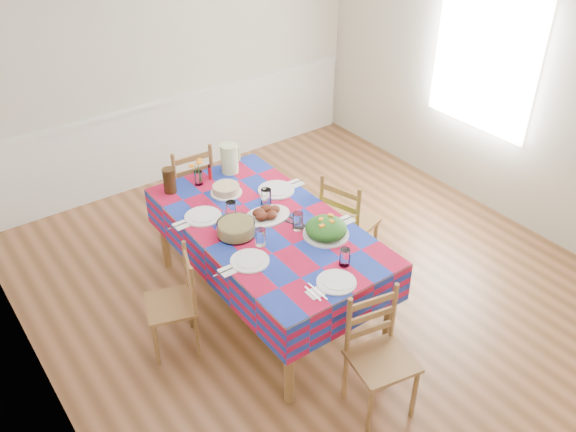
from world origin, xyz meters
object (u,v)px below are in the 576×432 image
at_px(dining_table, 267,233).
at_px(green_pitcher, 229,158).
at_px(chair_near, 379,356).
at_px(chair_left, 176,304).
at_px(chair_right, 347,224).
at_px(tea_pitcher, 169,180).
at_px(chair_far, 190,189).
at_px(meat_platter, 266,214).

distance_m(dining_table, green_pitcher, 0.91).
distance_m(chair_near, chair_left, 1.54).
relative_size(chair_left, chair_right, 0.89).
height_order(tea_pitcher, chair_near, tea_pitcher).
distance_m(green_pitcher, chair_far, 0.67).
bearing_deg(green_pitcher, tea_pitcher, 179.79).
bearing_deg(chair_far, meat_platter, 96.92).
distance_m(green_pitcher, chair_near, 2.23).
bearing_deg(dining_table, meat_platter, 56.00).
bearing_deg(chair_right, meat_platter, 67.18).
xyz_separation_m(dining_table, chair_near, (0.01, -1.31, -0.26)).
distance_m(green_pitcher, chair_right, 1.17).
xyz_separation_m(tea_pitcher, chair_far, (0.38, 0.44, -0.44)).
xyz_separation_m(chair_far, chair_left, (-0.83, -1.32, -0.05)).
xyz_separation_m(green_pitcher, chair_near, (-0.19, -2.17, -0.48)).
xyz_separation_m(tea_pitcher, chair_right, (1.22, -0.88, -0.44)).
xyz_separation_m(meat_platter, chair_near, (-0.04, -1.37, -0.38)).
bearing_deg(chair_left, meat_platter, 113.92).
bearing_deg(dining_table, chair_right, -0.89).
distance_m(chair_left, chair_right, 1.66).
distance_m(tea_pitcher, chair_near, 2.25).
xyz_separation_m(meat_platter, chair_far, (-0.05, 1.24, -0.36)).
distance_m(dining_table, chair_far, 1.33).
distance_m(meat_platter, chair_far, 1.29).
bearing_deg(chair_near, chair_far, 101.73).
relative_size(green_pitcher, chair_right, 0.27).
bearing_deg(meat_platter, chair_right, -5.82).
distance_m(dining_table, tea_pitcher, 0.97).
bearing_deg(chair_far, tea_pitcher, 53.55).
distance_m(dining_table, meat_platter, 0.15).
xyz_separation_m(chair_near, chair_left, (-0.84, 1.29, -0.03)).
bearing_deg(chair_left, green_pitcher, 149.11).
relative_size(meat_platter, green_pitcher, 1.51).
bearing_deg(chair_left, chair_near, 51.78).
height_order(meat_platter, chair_near, chair_near).
xyz_separation_m(dining_table, green_pitcher, (0.20, 0.86, 0.22)).
relative_size(dining_table, chair_near, 2.26).
xyz_separation_m(dining_table, chair_right, (0.83, -0.01, -0.24)).
relative_size(chair_near, chair_left, 1.07).
bearing_deg(meat_platter, green_pitcher, 79.29).
distance_m(chair_near, chair_far, 2.61).
relative_size(chair_near, chair_far, 0.95).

